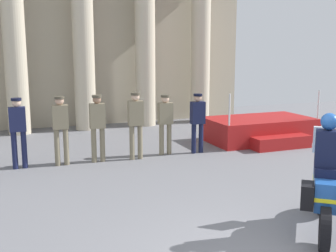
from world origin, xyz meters
name	(u,v)px	position (x,y,z in m)	size (l,w,h in m)	color
colonnade_backdrop	(80,16)	(-0.43, 11.27, 4.01)	(13.11, 1.59, 7.74)	#B6AB91
reviewing_stand	(260,130)	(4.27, 6.72, 0.35)	(3.26, 2.35, 1.62)	#A51919
officer_in_row_2	(18,127)	(-2.86, 6.21, 1.01)	(0.39, 0.24, 1.71)	#191E42
officer_in_row_3	(61,125)	(-1.87, 6.13, 1.02)	(0.39, 0.24, 1.72)	#7A7056
officer_in_row_4	(98,123)	(-0.97, 6.11, 1.01)	(0.39, 0.24, 1.71)	#7A7056
officer_in_row_5	(136,120)	(0.01, 6.02, 1.03)	(0.39, 0.24, 1.75)	#7A7056
officer_in_row_6	(165,120)	(0.90, 6.21, 0.97)	(0.39, 0.24, 1.64)	#7A7056
officer_in_row_7	(198,118)	(1.79, 6.06, 0.97)	(0.39, 0.24, 1.64)	#141938
motorcycle_with_rider	(325,183)	(1.42, 0.67, 0.79)	(1.41, 1.69, 1.90)	black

